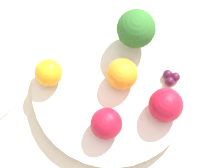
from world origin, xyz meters
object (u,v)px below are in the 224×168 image
object	(u,v)px
orange_front	(49,73)
bowl	(112,88)
apple_red	(166,105)
grape_cluster	(171,77)
apple_green	(106,124)
orange_back	(120,72)
broccoli	(136,29)

from	to	relation	value
orange_front	bowl	bearing A→B (deg)	-134.99
apple_red	grape_cluster	xyz separation A→B (m)	(0.03, -0.04, -0.02)
apple_green	grape_cluster	distance (m)	0.13
apple_green	orange_back	size ratio (longest dim) A/B	0.98
bowl	apple_green	size ratio (longest dim) A/B	5.35
broccoli	apple_green	size ratio (longest dim) A/B	1.55
orange_back	grape_cluster	bearing A→B (deg)	-128.96
broccoli	grape_cluster	size ratio (longest dim) A/B	2.77
bowl	broccoli	size ratio (longest dim) A/B	3.44
apple_red	orange_front	size ratio (longest dim) A/B	1.22
orange_front	grape_cluster	size ratio (longest dim) A/B	1.60
apple_red	orange_front	world-z (taller)	apple_red
grape_cluster	orange_back	bearing A→B (deg)	51.04
apple_green	orange_back	world-z (taller)	orange_back
broccoli	bowl	bearing A→B (deg)	118.35
bowl	grape_cluster	xyz separation A→B (m)	(-0.05, -0.08, 0.02)
bowl	broccoli	distance (m)	0.11
bowl	apple_red	size ratio (longest dim) A/B	4.86
apple_green	grape_cluster	bearing A→B (deg)	-89.28
orange_front	apple_red	bearing A→B (deg)	-142.80
broccoli	orange_front	bearing A→B (deg)	78.87
grape_cluster	orange_front	bearing A→B (deg)	52.58
orange_front	orange_back	xyz separation A→B (m)	(-0.07, -0.09, 0.00)
apple_red	apple_green	world-z (taller)	apple_red
broccoli	apple_red	size ratio (longest dim) A/B	1.41
apple_red	orange_back	world-z (taller)	apple_red
apple_green	orange_front	xyz separation A→B (m)	(0.12, 0.03, -0.00)
bowl	apple_red	world-z (taller)	apple_red
broccoli	grape_cluster	world-z (taller)	broccoli
broccoli	orange_back	bearing A→B (deg)	122.89
apple_red	apple_green	bearing A→B (deg)	70.91
broccoli	orange_front	distance (m)	0.15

